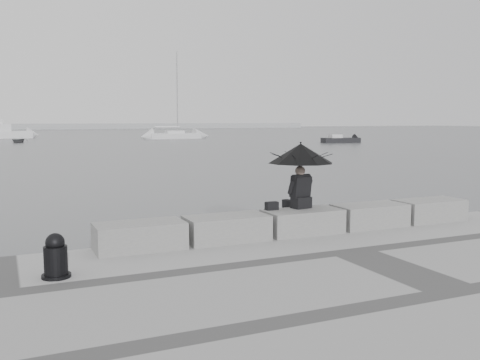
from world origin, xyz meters
name	(u,v)px	position (x,y,z in m)	size (l,w,h in m)	color
ground	(291,252)	(0.00, 0.00, 0.00)	(360.00, 360.00, 0.00)	#4E5154
stone_block_far_left	(140,236)	(-3.40, -0.45, 0.75)	(1.60, 0.80, 0.50)	slate
stone_block_left	(227,229)	(-1.70, -0.45, 0.75)	(1.60, 0.80, 0.50)	slate
stone_block_centre	(303,222)	(0.00, -0.45, 0.75)	(1.60, 0.80, 0.50)	slate
stone_block_right	(370,216)	(1.70, -0.45, 0.75)	(1.60, 0.80, 0.50)	slate
stone_block_far_right	(429,210)	(3.40, -0.45, 0.75)	(1.60, 0.80, 0.50)	slate
seated_person	(301,159)	(0.07, -0.22, 2.03)	(1.37, 1.37, 1.39)	black
bag	(272,206)	(-0.59, -0.20, 1.08)	(0.26, 0.15, 0.17)	black
mooring_bollard	(56,259)	(-4.95, -1.64, 0.79)	(0.43, 0.43, 0.68)	black
sailboat_right	(175,135)	(17.97, 66.72, 0.53)	(7.56, 2.46, 12.90)	silver
motor_cruiser	(2,132)	(-5.43, 78.33, 0.89)	(8.58, 2.85, 4.50)	silver
small_motorboat	(341,140)	(32.49, 45.10, 0.32)	(4.85, 2.29, 1.10)	black
dinghy	(18,140)	(-3.69, 61.85, 0.28)	(3.35, 1.42, 0.57)	gray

